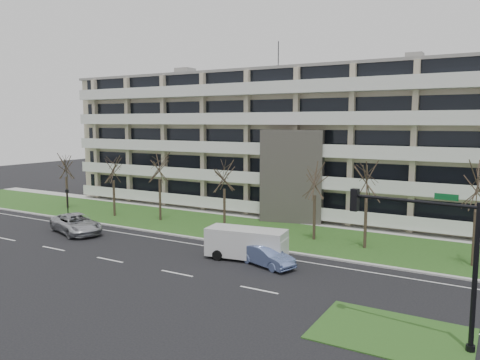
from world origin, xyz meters
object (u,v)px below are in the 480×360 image
Objects in this scene: white_van at (247,241)px; pedestrian_signal at (67,198)px; silver_pickup at (76,224)px; blue_sedan at (267,256)px; traffic_signal at (429,246)px.

pedestrian_signal is at bearing 161.64° from white_van.
silver_pickup is 1.43× the size of blue_sedan.
blue_sedan is 26.70m from pedestrian_signal.
blue_sedan is 0.63× the size of traffic_signal.
silver_pickup is 1.03× the size of white_van.
silver_pickup is at bearing 174.50° from white_van.
pedestrian_signal is (-26.15, 5.30, 1.09)m from blue_sedan.
silver_pickup is at bearing 108.97° from blue_sedan.
white_van is 24.66m from pedestrian_signal.
traffic_signal is (12.98, -6.90, 3.03)m from white_van.
white_van is (16.92, 0.64, 0.47)m from silver_pickup.
silver_pickup is 30.75m from traffic_signal.
pedestrian_signal is (-37.20, 11.48, -2.56)m from traffic_signal.
white_van is (-1.92, 0.72, 0.62)m from blue_sedan.
traffic_signal reaches higher than pedestrian_signal.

